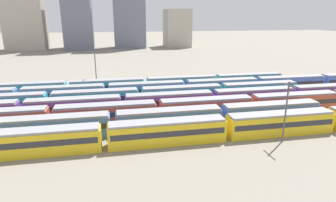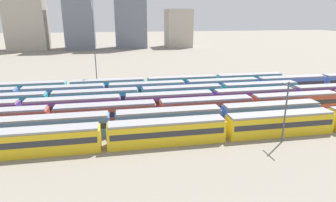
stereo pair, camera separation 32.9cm
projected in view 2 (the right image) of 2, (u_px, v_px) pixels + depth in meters
name	position (u px, v px, depth m)	size (l,w,h in m)	color
train_track_0	(167.00, 132.00, 43.83)	(93.60, 3.06, 3.75)	yellow
train_track_1	(113.00, 123.00, 47.27)	(74.70, 3.06, 3.75)	#4C70BC
train_track_2	(206.00, 107.00, 55.35)	(93.60, 3.06, 3.75)	#BC4C38
train_track_3	(213.00, 99.00, 60.82)	(112.50, 3.06, 3.75)	#6B429E
train_track_4	(140.00, 96.00, 63.03)	(74.70, 3.06, 3.75)	teal
train_track_5	(186.00, 88.00, 70.01)	(112.50, 3.06, 3.75)	#4C70BC
train_track_6	(146.00, 85.00, 73.26)	(74.70, 3.06, 3.75)	teal
catenary_pole_0	(286.00, 109.00, 43.18)	(0.24, 3.20, 9.64)	#4C4C51
catenary_pole_1	(96.00, 69.00, 72.85)	(0.24, 3.20, 10.59)	#4C4C51
distant_building_1	(25.00, 13.00, 159.87)	(21.25, 14.04, 40.27)	#B2A899
distant_building_2	(79.00, 10.00, 164.54)	(15.66, 21.79, 43.74)	slate
distant_building_3	(130.00, 6.00, 169.17)	(18.26, 15.07, 47.91)	slate
distant_building_4	(178.00, 28.00, 178.04)	(14.84, 17.39, 22.62)	#B2A899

